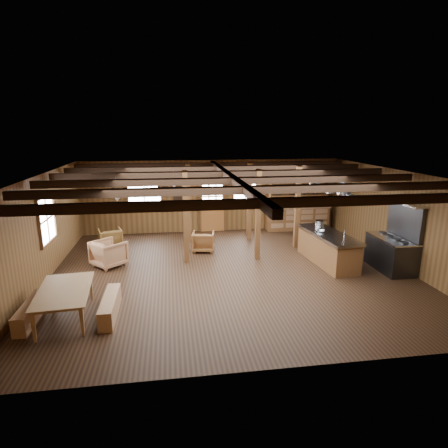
{
  "coord_description": "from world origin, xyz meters",
  "views": [
    {
      "loc": [
        -1.64,
        -9.86,
        3.98
      ],
      "look_at": [
        -0.14,
        0.39,
        1.32
      ],
      "focal_mm": 30.0,
      "sensor_mm": 36.0,
      "label": 1
    }
  ],
  "objects": [
    {
      "name": "room",
      "position": [
        0.0,
        0.0,
        1.4
      ],
      "size": [
        10.04,
        9.04,
        2.84
      ],
      "color": "black",
      "rests_on": "ground"
    },
    {
      "name": "ceiling_joists",
      "position": [
        0.0,
        0.18,
        2.68
      ],
      "size": [
        9.8,
        8.82,
        0.18
      ],
      "color": "black",
      "rests_on": "ceiling"
    },
    {
      "name": "timber_posts",
      "position": [
        0.52,
        2.08,
        1.4
      ],
      "size": [
        3.95,
        2.35,
        2.8
      ],
      "color": "#4B3015",
      "rests_on": "floor"
    },
    {
      "name": "back_door",
      "position": [
        0.0,
        4.45,
        0.88
      ],
      "size": [
        1.02,
        0.08,
        2.15
      ],
      "color": "brown",
      "rests_on": "floor"
    },
    {
      "name": "window_back_left",
      "position": [
        -2.6,
        4.46,
        1.6
      ],
      "size": [
        1.32,
        0.06,
        1.32
      ],
      "color": "white",
      "rests_on": "wall_back"
    },
    {
      "name": "window_back_right",
      "position": [
        1.3,
        4.46,
        1.6
      ],
      "size": [
        1.02,
        0.06,
        1.32
      ],
      "color": "white",
      "rests_on": "wall_back"
    },
    {
      "name": "window_left",
      "position": [
        -4.96,
        0.5,
        1.6
      ],
      "size": [
        0.14,
        1.24,
        1.32
      ],
      "color": "white",
      "rests_on": "wall_back"
    },
    {
      "name": "notice_boards",
      "position": [
        -1.5,
        4.46,
        1.64
      ],
      "size": [
        1.08,
        0.03,
        0.9
      ],
      "color": "beige",
      "rests_on": "wall_back"
    },
    {
      "name": "back_counter",
      "position": [
        3.4,
        4.2,
        0.6
      ],
      "size": [
        2.55,
        0.6,
        2.45
      ],
      "color": "brown",
      "rests_on": "floor"
    },
    {
      "name": "pendant_lamps",
      "position": [
        -2.25,
        1.0,
        2.25
      ],
      "size": [
        1.86,
        2.36,
        0.66
      ],
      "color": "#303032",
      "rests_on": "ceiling"
    },
    {
      "name": "pot_rack",
      "position": [
        2.98,
        0.28,
        2.29
      ],
      "size": [
        0.39,
        3.0,
        0.45
      ],
      "color": "#303032",
      "rests_on": "ceiling"
    },
    {
      "name": "kitchen_island",
      "position": [
        3.01,
        0.32,
        0.48
      ],
      "size": [
        1.13,
        2.58,
        1.2
      ],
      "rotation": [
        0.0,
        0.0,
        0.1
      ],
      "color": "brown",
      "rests_on": "floor"
    },
    {
      "name": "step_stool",
      "position": [
        3.0,
        1.56,
        0.2
      ],
      "size": [
        0.51,
        0.42,
        0.4
      ],
      "primitive_type": "cube",
      "rotation": [
        0.0,
        0.0,
        -0.25
      ],
      "color": "olive",
      "rests_on": "floor"
    },
    {
      "name": "commercial_range",
      "position": [
        4.65,
        -0.46,
        0.64
      ],
      "size": [
        0.83,
        1.62,
        2.0
      ],
      "color": "#303032",
      "rests_on": "floor"
    },
    {
      "name": "dining_table",
      "position": [
        -3.9,
        -2.13,
        0.33
      ],
      "size": [
        1.23,
        1.99,
        0.67
      ],
      "primitive_type": "imported",
      "rotation": [
        0.0,
        0.0,
        1.66
      ],
      "color": "#997045",
      "rests_on": "floor"
    },
    {
      "name": "bench_wall",
      "position": [
        -4.65,
        -2.13,
        0.2
      ],
      "size": [
        0.28,
        1.47,
        0.4
      ],
      "primitive_type": "cube",
      "color": "olive",
      "rests_on": "floor"
    },
    {
      "name": "bench_aisle",
      "position": [
        -3.02,
        -2.13,
        0.21
      ],
      "size": [
        0.29,
        1.54,
        0.42
      ],
      "primitive_type": "cube",
      "color": "olive",
      "rests_on": "floor"
    },
    {
      "name": "armchair_a",
      "position": [
        -3.7,
        2.74,
        0.34
      ],
      "size": [
        0.91,
        0.93,
        0.68
      ],
      "primitive_type": "imported",
      "rotation": [
        0.0,
        0.0,
        3.43
      ],
      "color": "brown",
      "rests_on": "floor"
    },
    {
      "name": "armchair_b",
      "position": [
        -0.6,
        1.99,
        0.33
      ],
      "size": [
        0.81,
        0.82,
        0.66
      ],
      "primitive_type": "imported",
      "rotation": [
        0.0,
        0.0,
        2.98
      ],
      "color": "brown",
      "rests_on": "floor"
    },
    {
      "name": "armchair_c",
      "position": [
        -3.49,
        1.0,
        0.39
      ],
      "size": [
        1.2,
        1.2,
        0.78
      ],
      "primitive_type": "imported",
      "rotation": [
        0.0,
        0.0,
        2.29
      ],
      "color": "#996845",
      "rests_on": "floor"
    },
    {
      "name": "counter_pot",
      "position": [
        3.09,
        1.19,
        1.02
      ],
      "size": [
        0.28,
        0.28,
        0.17
      ],
      "primitive_type": "cylinder",
      "color": "#B5B7BC",
      "rests_on": "kitchen_island"
    },
    {
      "name": "bowl",
      "position": [
        2.81,
        0.46,
        0.97
      ],
      "size": [
        0.3,
        0.3,
        0.06
      ],
      "primitive_type": "imported",
      "rotation": [
        0.0,
        0.0,
        -0.34
      ],
      "color": "silver",
      "rests_on": "kitchen_island"
    }
  ]
}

